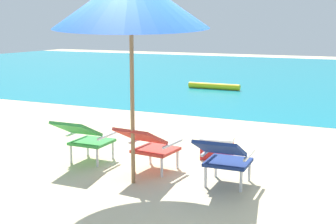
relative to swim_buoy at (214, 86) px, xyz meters
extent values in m
plane|color=beige|center=(1.96, -3.87, -0.10)|extent=(40.00, 40.00, 0.00)
cube|color=teal|center=(1.96, 4.90, -0.09)|extent=(40.00, 18.00, 0.01)
cylinder|color=yellow|center=(0.00, 0.00, 0.00)|extent=(1.60, 0.18, 0.18)
cube|color=#338E3D|center=(0.89, -7.79, 0.18)|extent=(0.53, 0.51, 0.04)
cube|color=#338E3D|center=(0.90, -8.16, 0.45)|extent=(0.53, 0.52, 0.27)
cylinder|color=silver|center=(0.67, -7.58, 0.03)|extent=(0.04, 0.04, 0.26)
cylinder|color=silver|center=(1.11, -7.58, 0.03)|extent=(0.04, 0.04, 0.26)
cylinder|color=silver|center=(0.68, -8.00, 0.03)|extent=(0.04, 0.04, 0.26)
cylinder|color=silver|center=(1.12, -8.00, 0.03)|extent=(0.04, 0.04, 0.26)
cube|color=silver|center=(0.63, -7.79, 0.30)|extent=(0.04, 0.50, 0.03)
cube|color=silver|center=(1.15, -7.79, 0.30)|extent=(0.04, 0.50, 0.03)
cube|color=red|center=(1.92, -7.79, 0.18)|extent=(0.56, 0.54, 0.04)
cube|color=red|center=(1.89, -8.16, 0.45)|extent=(0.56, 0.56, 0.27)
cylinder|color=silver|center=(1.72, -7.56, 0.03)|extent=(0.04, 0.04, 0.26)
cylinder|color=silver|center=(2.16, -7.60, 0.03)|extent=(0.04, 0.04, 0.26)
cylinder|color=silver|center=(1.68, -7.98, 0.03)|extent=(0.04, 0.04, 0.26)
cylinder|color=silver|center=(2.12, -8.02, 0.03)|extent=(0.04, 0.04, 0.26)
cube|color=silver|center=(1.66, -7.77, 0.30)|extent=(0.07, 0.50, 0.03)
cube|color=silver|center=(2.18, -7.82, 0.30)|extent=(0.07, 0.50, 0.03)
cube|color=navy|center=(2.98, -7.92, 0.18)|extent=(0.54, 0.52, 0.04)
cube|color=navy|center=(2.99, -8.29, 0.45)|extent=(0.54, 0.53, 0.27)
cylinder|color=silver|center=(2.75, -7.72, 0.03)|extent=(0.04, 0.04, 0.26)
cylinder|color=silver|center=(3.19, -7.71, 0.03)|extent=(0.04, 0.04, 0.26)
cylinder|color=silver|center=(2.76, -8.14, 0.03)|extent=(0.04, 0.04, 0.26)
cylinder|color=silver|center=(3.20, -8.13, 0.03)|extent=(0.04, 0.04, 0.26)
cube|color=silver|center=(2.72, -7.93, 0.30)|extent=(0.05, 0.50, 0.03)
cube|color=silver|center=(3.24, -7.91, 0.30)|extent=(0.05, 0.50, 0.03)
cylinder|color=olive|center=(1.90, -8.38, 0.87)|extent=(0.05, 0.05, 1.94)
cone|color=blue|center=(1.90, -8.38, 2.12)|extent=(2.47, 2.48, 0.75)
cube|color=red|center=(2.49, -6.93, 0.03)|extent=(0.49, 0.37, 0.26)
cube|color=white|center=(2.49, -6.93, 0.19)|extent=(0.52, 0.40, 0.06)
camera|label=1|loc=(4.64, -13.26, 1.86)|focal=50.17mm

